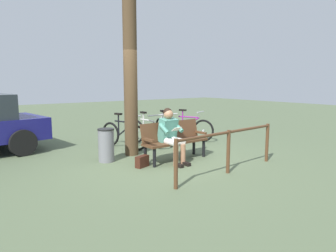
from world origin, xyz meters
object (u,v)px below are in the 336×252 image
object	(u,v)px
bicycle_green	(147,133)
bicycle_silver	(124,135)
bicycle_red	(188,128)
bicycle_orange	(164,130)
litter_bin	(106,145)
tree_trunk	(130,73)
person_reading	(171,133)
bench	(174,138)
handbag	(142,161)

from	to	relation	value
bicycle_green	bicycle_silver	xyz separation A→B (m)	(0.70, -0.08, 0.00)
bicycle_red	bicycle_orange	size ratio (longest dim) A/B	0.96
litter_bin	bicycle_red	world-z (taller)	bicycle_red
tree_trunk	litter_bin	size ratio (longest dim) A/B	5.29
person_reading	bicycle_orange	xyz separation A→B (m)	(-1.19, -1.90, -0.31)
tree_trunk	bicycle_orange	bearing A→B (deg)	-153.58
person_reading	litter_bin	bearing A→B (deg)	-41.70
bench	bicycle_green	world-z (taller)	bicycle_green
handbag	tree_trunk	bearing A→B (deg)	-108.59
bicycle_silver	bench	bearing A→B (deg)	-5.76
bench	tree_trunk	size ratio (longest dim) A/B	0.41
person_reading	bicycle_red	bearing A→B (deg)	-140.15
tree_trunk	bicycle_red	world-z (taller)	tree_trunk
handbag	litter_bin	size ratio (longest dim) A/B	0.40
bicycle_green	person_reading	bearing A→B (deg)	-18.61
litter_bin	bicycle_orange	bearing A→B (deg)	-156.82
tree_trunk	bicycle_green	distance (m)	1.98
bicycle_orange	bicycle_silver	xyz separation A→B (m)	(1.32, -0.05, 0.00)
bench	handbag	distance (m)	1.00
bench	handbag	world-z (taller)	bench
bench	bicycle_silver	bearing A→B (deg)	-81.27
handbag	bicycle_orange	world-z (taller)	bicycle_orange
handbag	tree_trunk	xyz separation A→B (m)	(-0.36, -1.08, 1.85)
bicycle_red	litter_bin	bearing A→B (deg)	-98.90
handbag	bicycle_silver	world-z (taller)	bicycle_silver
tree_trunk	handbag	bearing A→B (deg)	71.41
bench	litter_bin	size ratio (longest dim) A/B	2.17
bench	bicycle_red	world-z (taller)	bicycle_red
bicycle_green	litter_bin	bearing A→B (deg)	-62.16
litter_bin	tree_trunk	bearing A→B (deg)	-163.74
bicycle_green	tree_trunk	bearing A→B (deg)	-53.02
bicycle_orange	bicycle_silver	distance (m)	1.32
handbag	bicycle_red	world-z (taller)	bicycle_red
litter_bin	bicycle_red	xyz separation A→B (m)	(-3.10, -0.87, -0.01)
litter_bin	bicycle_red	size ratio (longest dim) A/B	0.48
person_reading	litter_bin	world-z (taller)	person_reading
person_reading	bicycle_orange	distance (m)	2.26
person_reading	bicycle_orange	world-z (taller)	person_reading
bicycle_orange	tree_trunk	bearing A→B (deg)	-46.63
bicycle_silver	bicycle_green	bearing A→B (deg)	66.92
handbag	bicycle_red	xyz separation A→B (m)	(-2.69, -1.73, 0.24)
bench	person_reading	distance (m)	0.31
bench	handbag	bearing A→B (deg)	5.04
bicycle_orange	bench	bearing A→B (deg)	-12.61
bench	litter_bin	distance (m)	1.52
bicycle_silver	bicycle_red	bearing A→B (deg)	69.13
bench	handbag	size ratio (longest dim) A/B	5.39
bench	bicycle_green	size ratio (longest dim) A/B	0.96
bench	bicycle_red	xyz separation A→B (m)	(-1.78, -1.62, -0.15)
bench	bicycle_silver	size ratio (longest dim) A/B	0.99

